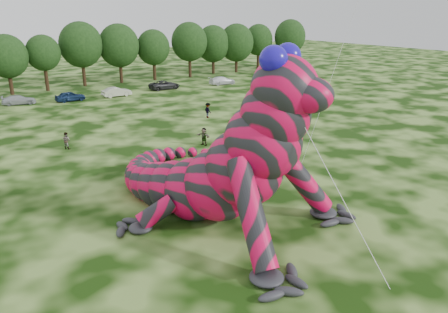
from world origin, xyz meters
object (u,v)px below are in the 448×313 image
at_px(tree_8, 8,65).
at_px(tree_14, 213,50).
at_px(car_4, 70,96).
at_px(car_7, 222,80).
at_px(car_6, 165,85).
at_px(spectator_2, 208,110).
at_px(inflatable_gecko, 197,133).
at_px(car_3, 19,100).
at_px(spectator_5, 204,136).
at_px(tree_9, 44,63).
at_px(tree_10, 82,54).
at_px(tree_11, 120,54).
at_px(car_5, 117,92).
at_px(spectator_1, 66,140).
at_px(tree_13, 190,50).
at_px(tree_16, 258,47).
at_px(tree_17, 290,44).
at_px(tree_12, 154,55).
at_px(tree_15, 236,48).

xyz_separation_m(tree_8, tree_14, (37.68, 1.74, 0.23)).
xyz_separation_m(car_4, car_7, (25.71, -0.39, -0.01)).
height_order(car_6, spectator_2, spectator_2).
distance_m(tree_14, car_4, 34.16).
bearing_deg(car_4, inflatable_gecko, 172.51).
height_order(car_3, spectator_5, spectator_5).
distance_m(tree_9, spectator_5, 39.32).
bearing_deg(car_3, tree_10, -41.36).
relative_size(tree_11, car_5, 2.35).
bearing_deg(spectator_1, tree_8, -33.34).
relative_size(tree_10, car_4, 2.58).
xyz_separation_m(tree_13, tree_16, (18.32, 2.25, -0.38)).
height_order(tree_17, car_4, tree_17).
height_order(tree_16, tree_17, tree_17).
height_order(tree_12, car_4, tree_12).
height_order(inflatable_gecko, car_7, inflatable_gecko).
bearing_deg(car_7, car_5, 94.20).
bearing_deg(tree_17, tree_14, 173.64).
xyz_separation_m(tree_17, car_5, (-43.66, -10.22, -4.44)).
bearing_deg(inflatable_gecko, spectator_1, 74.29).
height_order(tree_11, tree_15, tree_11).
bearing_deg(car_7, tree_14, -22.95).
bearing_deg(car_3, car_7, -84.19).
xyz_separation_m(tree_16, spectator_1, (-50.51, -34.59, -3.89)).
relative_size(tree_15, car_7, 2.04).
bearing_deg(tree_11, tree_9, -176.18).
bearing_deg(tree_11, tree_14, 1.54).
distance_m(tree_16, car_6, 30.89).
height_order(tree_17, spectator_5, tree_17).
xyz_separation_m(tree_9, tree_11, (12.72, 0.85, 0.70)).
height_order(tree_12, tree_16, tree_16).
distance_m(tree_17, spectator_5, 59.81).
bearing_deg(car_3, inflatable_gecko, -166.96).
bearing_deg(car_7, tree_12, 37.10).
relative_size(tree_12, car_3, 2.07).
distance_m(tree_10, car_7, 23.73).
height_order(tree_15, car_7, tree_15).
bearing_deg(tree_12, inflatable_gecko, -113.17).
distance_m(tree_17, car_3, 57.47).
distance_m(inflatable_gecko, tree_12, 56.40).
bearing_deg(inflatable_gecko, car_4, 60.30).
bearing_deg(spectator_5, tree_17, 111.94).
distance_m(tree_9, car_3, 11.09).
bearing_deg(tree_14, tree_12, -175.82).
relative_size(tree_8, car_3, 2.06).
bearing_deg(tree_10, tree_12, -3.80).
relative_size(tree_8, tree_17, 0.87).
distance_m(tree_8, tree_14, 37.72).
bearing_deg(tree_10, car_4, -116.39).
bearing_deg(car_5, car_4, 83.51).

